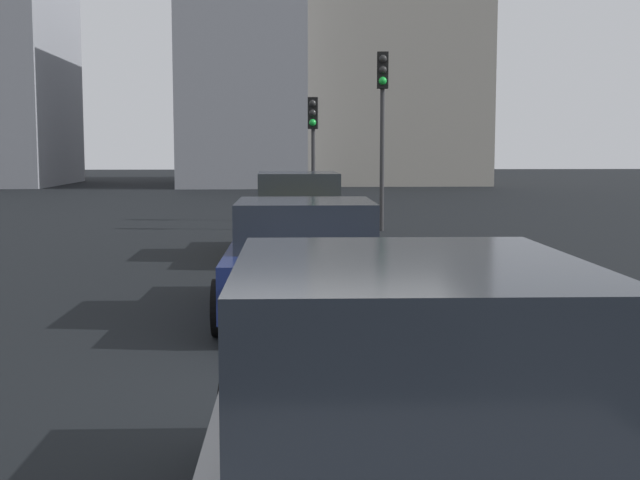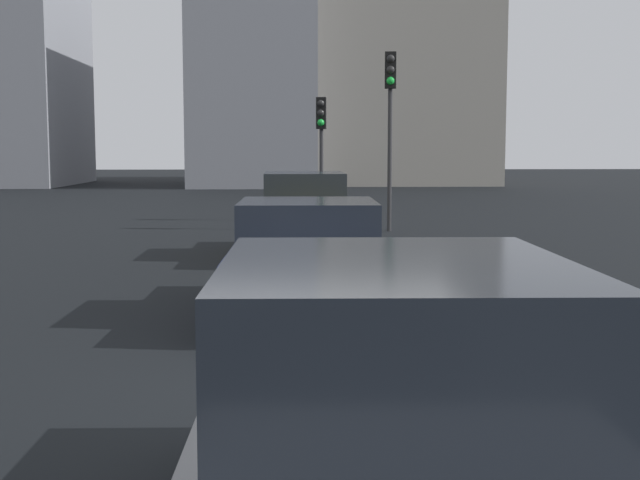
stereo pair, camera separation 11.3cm
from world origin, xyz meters
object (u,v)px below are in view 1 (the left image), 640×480
(traffic_light_near_left, at_px, (382,104))
(traffic_light_near_right, at_px, (313,132))
(car_yellow_lead, at_px, (298,216))
(car_navy_second, at_px, (305,259))
(car_grey_third, at_px, (404,433))

(traffic_light_near_left, xyz_separation_m, traffic_light_near_right, (3.11, 1.60, -0.64))
(car_yellow_lead, xyz_separation_m, traffic_light_near_right, (7.94, -0.68, 1.79))
(car_navy_second, height_order, traffic_light_near_right, traffic_light_near_right)
(car_grey_third, xyz_separation_m, traffic_light_near_left, (17.72, -2.16, 2.44))
(car_yellow_lead, distance_m, car_grey_third, 12.90)
(car_yellow_lead, bearing_deg, car_grey_third, -179.50)
(car_navy_second, xyz_separation_m, car_grey_third, (-6.82, -0.20, 0.06))
(car_navy_second, relative_size, car_grey_third, 0.95)
(traffic_light_near_left, bearing_deg, car_grey_third, -1.22)
(car_grey_third, distance_m, traffic_light_near_left, 18.02)
(car_grey_third, bearing_deg, traffic_light_near_left, -5.74)
(car_grey_third, bearing_deg, car_navy_second, 2.91)
(car_grey_third, relative_size, traffic_light_near_right, 1.23)
(traffic_light_near_left, bearing_deg, car_navy_second, -6.50)
(car_yellow_lead, relative_size, traffic_light_near_right, 1.27)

